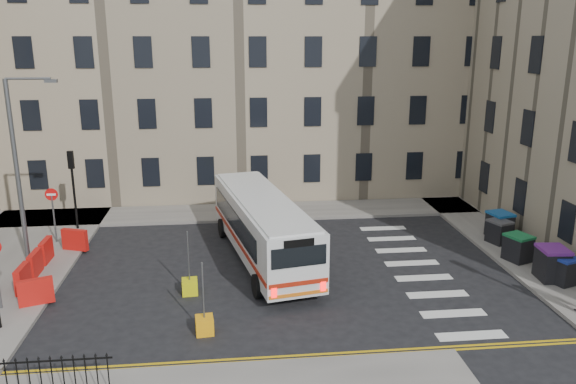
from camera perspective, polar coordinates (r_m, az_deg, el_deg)
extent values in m
plane|color=black|center=(24.65, 3.79, -7.96)|extent=(120.00, 120.00, 0.00)
cube|color=slate|center=(32.43, -9.34, -2.20)|extent=(36.00, 3.20, 0.15)
cube|color=slate|center=(30.87, 19.22, -3.78)|extent=(2.40, 26.00, 0.15)
cube|color=gray|center=(37.95, -10.86, 12.46)|extent=(38.00, 10.50, 16.00)
cylinder|color=black|center=(30.93, -20.85, -0.65)|extent=(0.12, 0.12, 3.20)
cube|color=black|center=(30.47, -21.21, 3.06)|extent=(0.28, 0.22, 0.90)
cylinder|color=#595B5E|center=(26.50, -25.79, 1.63)|extent=(0.20, 0.20, 8.00)
cube|color=#595B5E|center=(25.95, -26.84, 10.39)|extent=(0.50, 0.22, 0.14)
cylinder|color=#595B5E|center=(29.33, -22.66, -2.49)|extent=(0.08, 0.08, 2.40)
cube|color=red|center=(28.94, -22.97, 0.34)|extent=(0.60, 0.04, 0.60)
cube|color=red|center=(24.56, -25.35, -7.93)|extent=(0.25, 1.25, 1.00)
cube|color=red|center=(25.87, -24.29, -6.65)|extent=(0.25, 1.25, 1.00)
cube|color=red|center=(27.20, -23.35, -5.48)|extent=(0.25, 1.25, 1.00)
cube|color=red|center=(28.12, -20.84, -4.55)|extent=(1.26, 0.66, 1.00)
cube|color=red|center=(23.14, -24.25, -9.22)|extent=(1.26, 0.66, 1.00)
cube|color=silver|center=(25.22, -2.63, -3.34)|extent=(4.36, 10.71, 2.38)
cube|color=black|center=(25.34, -5.53, -2.85)|extent=(1.68, 8.21, 0.95)
cube|color=black|center=(25.90, -0.34, -2.37)|extent=(1.68, 8.21, 0.95)
cube|color=black|center=(30.03, -5.17, 0.16)|extent=(2.06, 0.46, 1.05)
cube|color=black|center=(20.34, 1.12, -6.59)|extent=(2.06, 0.46, 0.76)
cube|color=#9F1F0D|center=(25.15, -5.27, -4.82)|extent=(2.03, 10.07, 0.17)
cube|color=#9F1F0D|center=(25.72, -0.01, -4.29)|extent=(2.03, 10.07, 0.17)
cube|color=#FF0C0C|center=(20.59, -1.44, -10.21)|extent=(0.21, 0.09, 0.38)
cube|color=#FF0C0C|center=(21.14, 3.59, -9.53)|extent=(0.21, 0.09, 0.38)
cylinder|color=black|center=(28.62, -6.70, -3.65)|extent=(0.45, 0.98, 0.95)
cylinder|color=black|center=(29.11, -2.10, -3.22)|extent=(0.45, 0.98, 0.95)
cylinder|color=black|center=(22.05, -3.14, -9.52)|extent=(0.45, 0.98, 0.95)
cylinder|color=black|center=(22.68, 2.75, -8.77)|extent=(0.45, 0.98, 0.95)
cube|color=black|center=(25.42, 26.10, -7.21)|extent=(1.13, 1.21, 1.03)
cube|color=navy|center=(25.23, 26.25, -6.02)|extent=(1.19, 1.27, 0.11)
cube|color=black|center=(25.57, 25.21, -6.72)|extent=(1.12, 1.27, 1.24)
cube|color=#65217D|center=(25.33, 25.38, -5.28)|extent=(1.18, 1.33, 0.13)
cube|color=black|center=(27.09, 22.30, -5.36)|extent=(1.20, 1.28, 1.08)
cube|color=#176837|center=(26.90, 22.43, -4.17)|extent=(1.26, 1.34, 0.11)
cube|color=black|center=(29.06, 20.64, -3.88)|extent=(1.13, 1.21, 1.02)
cube|color=#3E3D40|center=(28.89, 20.74, -2.82)|extent=(1.19, 1.26, 0.11)
cube|color=black|center=(29.89, 20.68, -3.23)|extent=(1.15, 1.26, 1.14)
cube|color=#164E8B|center=(29.71, 20.80, -2.08)|extent=(1.21, 1.32, 0.12)
cube|color=#CCCB0B|center=(22.71, -9.94, -9.45)|extent=(0.65, 0.65, 0.60)
cube|color=orange|center=(19.84, -8.47, -13.24)|extent=(0.66, 0.66, 0.60)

